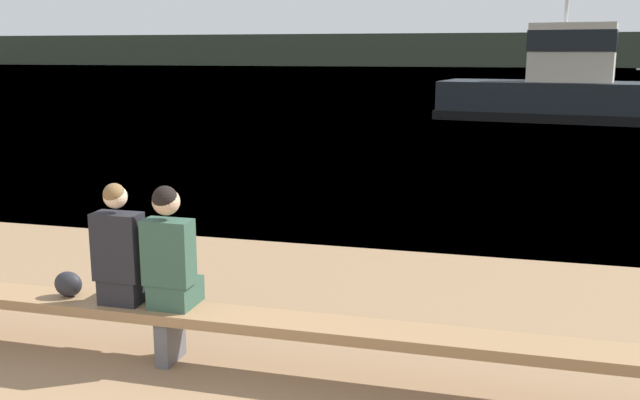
# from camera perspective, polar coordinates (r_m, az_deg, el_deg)

# --- Properties ---
(water_surface) EXTENTS (240.00, 240.00, 0.00)m
(water_surface) POSITION_cam_1_polar(r_m,az_deg,el_deg) (129.16, 14.01, 10.31)
(water_surface) COLOR #426B8E
(water_surface) RESTS_ON ground
(far_shoreline) EXTENTS (600.00, 12.00, 5.67)m
(far_shoreline) POSITION_cam_1_polar(r_m,az_deg,el_deg) (131.34, 14.09, 11.56)
(far_shoreline) COLOR #384233
(far_shoreline) RESTS_ON ground
(bench_main) EXTENTS (8.61, 0.41, 0.48)m
(bench_main) POSITION_cam_1_polar(r_m,az_deg,el_deg) (6.24, -11.97, -9.07)
(bench_main) COLOR #8E6B47
(bench_main) RESTS_ON ground
(person_left) EXTENTS (0.41, 0.41, 1.05)m
(person_left) POSITION_cam_1_polar(r_m,az_deg,el_deg) (6.29, -15.66, -4.09)
(person_left) COLOR black
(person_left) RESTS_ON bench_main
(person_right) EXTENTS (0.41, 0.42, 1.05)m
(person_right) POSITION_cam_1_polar(r_m,az_deg,el_deg) (6.06, -11.90, -4.26)
(person_right) COLOR #2D4C3D
(person_right) RESTS_ON bench_main
(shopping_bag) EXTENTS (0.26, 0.17, 0.23)m
(shopping_bag) POSITION_cam_1_polar(r_m,az_deg,el_deg) (6.68, -19.50, -6.36)
(shopping_bag) COLOR #232328
(shopping_bag) RESTS_ON bench_main
(tugboat_red) EXTENTS (9.31, 4.77, 5.70)m
(tugboat_red) POSITION_cam_1_polar(r_m,az_deg,el_deg) (29.13, 18.69, 8.33)
(tugboat_red) COLOR black
(tugboat_red) RESTS_ON water_surface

